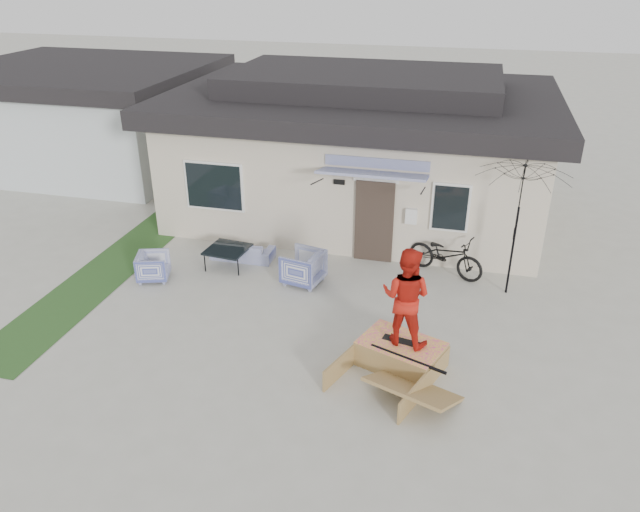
% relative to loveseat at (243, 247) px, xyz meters
% --- Properties ---
extents(ground, '(90.00, 90.00, 0.00)m').
position_rel_loveseat_xyz_m(ground, '(2.22, -3.72, -0.31)').
color(ground, '#A8A79A').
rests_on(ground, ground).
extents(grass_strip, '(1.40, 8.00, 0.01)m').
position_rel_loveseat_xyz_m(grass_strip, '(-2.98, -1.72, -0.31)').
color(grass_strip, '#23451D').
rests_on(grass_strip, ground).
extents(house, '(10.80, 8.49, 4.10)m').
position_rel_loveseat_xyz_m(house, '(2.22, 4.27, 1.63)').
color(house, beige).
rests_on(house, ground).
extents(neighbor_house, '(8.60, 7.60, 3.50)m').
position_rel_loveseat_xyz_m(neighbor_house, '(-8.28, 6.28, 1.47)').
color(neighbor_house, silver).
rests_on(neighbor_house, ground).
extents(loveseat, '(1.59, 0.48, 0.62)m').
position_rel_loveseat_xyz_m(loveseat, '(0.00, 0.00, 0.00)').
color(loveseat, '#394396').
rests_on(loveseat, ground).
extents(armchair_left, '(0.85, 0.88, 0.73)m').
position_rel_loveseat_xyz_m(armchair_left, '(-1.65, -1.56, 0.05)').
color(armchair_left, '#394396').
rests_on(armchair_left, ground).
extents(armchair_right, '(0.96, 1.00, 0.88)m').
position_rel_loveseat_xyz_m(armchair_right, '(1.83, -0.84, 0.13)').
color(armchair_right, '#394396').
rests_on(armchair_right, ground).
extents(coffee_table, '(1.05, 1.05, 0.48)m').
position_rel_loveseat_xyz_m(coffee_table, '(-0.20, -0.47, -0.07)').
color(coffee_table, black).
rests_on(coffee_table, ground).
extents(bicycle, '(2.04, 1.36, 1.23)m').
position_rel_loveseat_xyz_m(bicycle, '(5.03, 0.43, 0.31)').
color(bicycle, black).
rests_on(bicycle, ground).
extents(patio_umbrella, '(2.08, 1.92, 2.20)m').
position_rel_loveseat_xyz_m(patio_umbrella, '(6.48, -0.15, 1.44)').
color(patio_umbrella, black).
rests_on(patio_umbrella, ground).
extents(skate_ramp, '(2.08, 2.37, 0.50)m').
position_rel_loveseat_xyz_m(skate_ramp, '(4.49, -3.50, -0.06)').
color(skate_ramp, olive).
rests_on(skate_ramp, ground).
extents(skateboard, '(0.79, 0.34, 0.05)m').
position_rel_loveseat_xyz_m(skateboard, '(4.50, -3.46, 0.21)').
color(skateboard, black).
rests_on(skateboard, skate_ramp).
extents(skater, '(1.06, 0.90, 1.90)m').
position_rel_loveseat_xyz_m(skater, '(4.50, -3.46, 1.18)').
color(skater, red).
rests_on(skater, skateboard).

